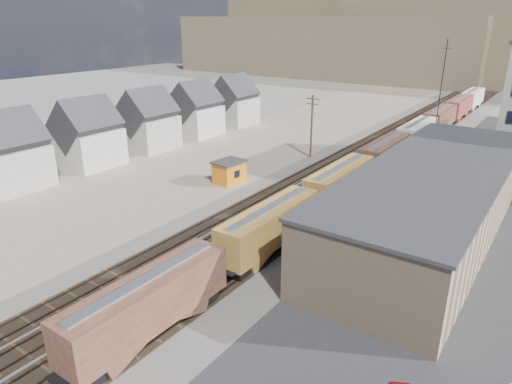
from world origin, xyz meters
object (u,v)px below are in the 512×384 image
Objects in this scene: freight_train at (402,142)px; maintenance_shed at (229,171)px; utility_pole_north at (312,125)px; parked_car_blue at (512,185)px.

freight_train is 29.01m from maintenance_shed.
maintenance_shed is (-3.24, -17.10, -3.72)m from utility_pole_north.
freight_train is 20.77× the size of parked_car_blue.
freight_train is 14.55m from utility_pole_north.
parked_car_blue is at bearing 3.05° from utility_pole_north.
freight_train reaches higher than parked_car_blue.
utility_pole_north reaches higher than freight_train.
freight_train is at bearing 126.54° from parked_car_blue.
utility_pole_north is 17.80m from maintenance_shed.
utility_pole_north is 29.28m from parked_car_blue.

